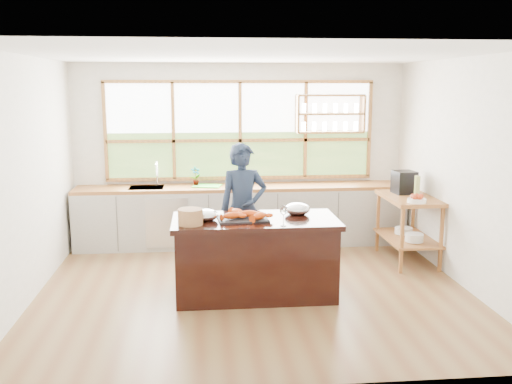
{
  "coord_description": "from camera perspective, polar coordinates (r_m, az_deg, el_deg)",
  "views": [
    {
      "loc": [
        -0.58,
        -6.39,
        2.37
      ],
      "look_at": [
        0.04,
        0.15,
        1.14
      ],
      "focal_mm": 40.0,
      "sensor_mm": 36.0,
      "label": 1
    }
  ],
  "objects": [
    {
      "name": "mixing_bowl_right",
      "position": [
        6.61,
        4.14,
        -1.7
      ],
      "size": [
        0.3,
        0.3,
        0.14
      ],
      "primitive_type": "ellipsoid",
      "color": "silver",
      "rests_on": "island"
    },
    {
      "name": "wine_bottle",
      "position": [
        7.81,
        15.81,
        0.48
      ],
      "size": [
        0.09,
        0.09,
        0.3
      ],
      "primitive_type": "cylinder",
      "rotation": [
        0.0,
        0.0,
        0.25
      ],
      "color": "#A5B45D",
      "rests_on": "right_shelf_unit"
    },
    {
      "name": "potted_plant",
      "position": [
        8.5,
        -6.05,
        1.59
      ],
      "size": [
        0.18,
        0.15,
        0.29
      ],
      "primitive_type": "imported",
      "rotation": [
        0.0,
        0.0,
        0.37
      ],
      "color": "slate",
      "rests_on": "back_counter"
    },
    {
      "name": "espresso_machine",
      "position": [
        8.12,
        14.59,
        0.95
      ],
      "size": [
        0.3,
        0.32,
        0.31
      ],
      "primitive_type": "cube",
      "rotation": [
        0.0,
        0.0,
        0.1
      ],
      "color": "black",
      "rests_on": "right_shelf_unit"
    },
    {
      "name": "mixing_bowl_left",
      "position": [
        6.33,
        -5.02,
        -2.32
      ],
      "size": [
        0.28,
        0.28,
        0.13
      ],
      "primitive_type": "ellipsoid",
      "color": "silver",
      "rests_on": "island"
    },
    {
      "name": "back_counter",
      "position": [
        8.57,
        -1.55,
        -2.31
      ],
      "size": [
        4.9,
        0.63,
        0.9
      ],
      "color": "#B6B3AD",
      "rests_on": "ground_plane"
    },
    {
      "name": "fruit_bowl",
      "position": [
        7.55,
        15.79,
        -0.69
      ],
      "size": [
        0.24,
        0.24,
        0.11
      ],
      "color": "white",
      "rests_on": "right_shelf_unit"
    },
    {
      "name": "wine_glass",
      "position": [
        6.05,
        2.77,
        -1.89
      ],
      "size": [
        0.08,
        0.08,
        0.22
      ],
      "color": "white",
      "rests_on": "island"
    },
    {
      "name": "room_shell",
      "position": [
        6.96,
        -0.44,
        5.52
      ],
      "size": [
        5.02,
        4.52,
        2.71
      ],
      "color": "white",
      "rests_on": "ground_plane"
    },
    {
      "name": "ground_plane",
      "position": [
        6.84,
        -0.24,
        -9.65
      ],
      "size": [
        5.0,
        5.0,
        0.0
      ],
      "primitive_type": "plane",
      "color": "brown"
    },
    {
      "name": "parchment_roll",
      "position": [
        6.57,
        -6.59,
        -2.02
      ],
      "size": [
        0.25,
        0.29,
        0.08
      ],
      "primitive_type": "cylinder",
      "rotation": [
        1.57,
        0.0,
        0.66
      ],
      "color": "white",
      "rests_on": "island"
    },
    {
      "name": "right_shelf_unit",
      "position": [
        7.99,
        15.01,
        -2.52
      ],
      "size": [
        0.62,
        1.1,
        0.9
      ],
      "color": "#9A6028",
      "rests_on": "ground_plane"
    },
    {
      "name": "island",
      "position": [
        6.51,
        -0.08,
        -6.5
      ],
      "size": [
        1.85,
        0.9,
        0.9
      ],
      "color": "black",
      "rests_on": "ground_plane"
    },
    {
      "name": "cutting_board",
      "position": [
        8.46,
        -4.92,
        0.62
      ],
      "size": [
        0.46,
        0.39,
        0.01
      ],
      "primitive_type": "cube",
      "rotation": [
        0.0,
        0.0,
        -0.25
      ],
      "color": "green",
      "rests_on": "back_counter"
    },
    {
      "name": "lobster_pile",
      "position": [
        6.33,
        -1.13,
        -2.27
      ],
      "size": [
        0.52,
        0.44,
        0.08
      ],
      "color": "#DD4514",
      "rests_on": "slate_board"
    },
    {
      "name": "wicker_basket",
      "position": [
        6.14,
        -6.58,
        -2.48
      ],
      "size": [
        0.27,
        0.27,
        0.17
      ],
      "primitive_type": "cylinder",
      "color": "#A77047",
      "rests_on": "island"
    },
    {
      "name": "slate_board",
      "position": [
        6.35,
        -1.34,
        -2.7
      ],
      "size": [
        0.57,
        0.43,
        0.02
      ],
      "primitive_type": "cube",
      "rotation": [
        0.0,
        0.0,
        0.06
      ],
      "color": "black",
      "rests_on": "island"
    },
    {
      "name": "cook",
      "position": [
        7.18,
        -1.29,
        -1.74
      ],
      "size": [
        0.66,
        0.48,
        1.67
      ],
      "primitive_type": "imported",
      "rotation": [
        0.0,
        0.0,
        0.15
      ],
      "color": "#19243A",
      "rests_on": "ground_plane"
    }
  ]
}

